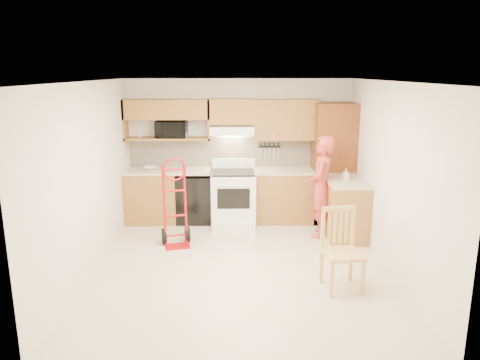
{
  "coord_description": "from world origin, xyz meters",
  "views": [
    {
      "loc": [
        -0.07,
        -5.87,
        2.63
      ],
      "look_at": [
        0.0,
        0.5,
        1.1
      ],
      "focal_mm": 34.11,
      "sensor_mm": 36.0,
      "label": 1
    }
  ],
  "objects_px": {
    "microwave": "(171,129)",
    "hand_truck": "(176,207)",
    "range": "(234,194)",
    "person": "(321,187)",
    "dining_chair": "(343,251)"
  },
  "relations": [
    {
      "from": "microwave",
      "to": "dining_chair",
      "type": "relative_size",
      "value": 0.53
    },
    {
      "from": "person",
      "to": "microwave",
      "type": "bearing_deg",
      "value": -91.25
    },
    {
      "from": "hand_truck",
      "to": "dining_chair",
      "type": "bearing_deg",
      "value": -47.52
    },
    {
      "from": "range",
      "to": "dining_chair",
      "type": "height_order",
      "value": "range"
    },
    {
      "from": "range",
      "to": "person",
      "type": "relative_size",
      "value": 0.68
    },
    {
      "from": "microwave",
      "to": "hand_truck",
      "type": "distance_m",
      "value": 1.67
    },
    {
      "from": "range",
      "to": "hand_truck",
      "type": "relative_size",
      "value": 0.9
    },
    {
      "from": "microwave",
      "to": "person",
      "type": "height_order",
      "value": "microwave"
    },
    {
      "from": "range",
      "to": "microwave",
      "type": "bearing_deg",
      "value": 161.25
    },
    {
      "from": "microwave",
      "to": "range",
      "type": "bearing_deg",
      "value": -17.0
    },
    {
      "from": "microwave",
      "to": "person",
      "type": "distance_m",
      "value": 2.77
    },
    {
      "from": "range",
      "to": "hand_truck",
      "type": "bearing_deg",
      "value": -133.04
    },
    {
      "from": "range",
      "to": "person",
      "type": "height_order",
      "value": "person"
    },
    {
      "from": "dining_chair",
      "to": "range",
      "type": "bearing_deg",
      "value": 111.18
    },
    {
      "from": "person",
      "to": "hand_truck",
      "type": "height_order",
      "value": "person"
    }
  ]
}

